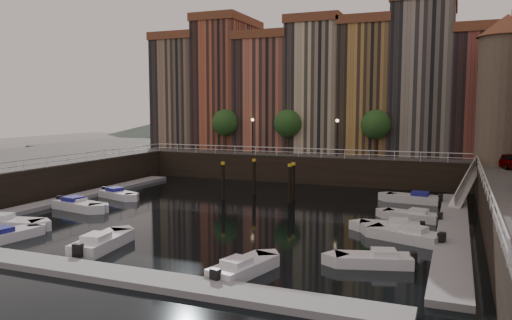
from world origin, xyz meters
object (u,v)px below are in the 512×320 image
at_px(gangway, 466,183).
at_px(boat_left_0, 7,224).
at_px(boat_left_2, 81,206).
at_px(mooring_pilings, 265,181).
at_px(car_a, 508,162).
at_px(boat_left_1, 77,205).
at_px(corner_tower, 504,88).

relative_size(gangway, boat_left_0, 1.64).
distance_m(boat_left_0, boat_left_2, 7.21).
xyz_separation_m(mooring_pilings, car_a, (20.55, 6.35, 2.01)).
distance_m(mooring_pilings, boat_left_0, 21.46).
distance_m(boat_left_0, car_a, 40.81).
bearing_deg(mooring_pilings, boat_left_1, -140.59).
relative_size(corner_tower, car_a, 3.57).
bearing_deg(gangway, mooring_pilings, -166.44).
bearing_deg(boat_left_2, corner_tower, 33.36).
distance_m(boat_left_1, boat_left_2, 0.28).
xyz_separation_m(mooring_pilings, boat_left_2, (-12.37, -10.22, -1.31)).
distance_m(corner_tower, gangway, 9.86).
height_order(gangway, boat_left_2, gangway).
distance_m(gangway, car_a, 4.37).
bearing_deg(corner_tower, mooring_pilings, -156.72).
bearing_deg(corner_tower, boat_left_1, -149.84).
height_order(boat_left_0, boat_left_2, boat_left_0).
relative_size(gangway, boat_left_2, 1.87).
relative_size(boat_left_0, boat_left_1, 1.00).
height_order(gangway, boat_left_0, gangway).
distance_m(boat_left_2, car_a, 37.00).
height_order(boat_left_1, car_a, car_a).
relative_size(corner_tower, gangway, 1.66).
xyz_separation_m(boat_left_0, car_a, (33.01, 23.78, 3.28)).
height_order(mooring_pilings, boat_left_2, mooring_pilings).
xyz_separation_m(corner_tower, mooring_pilings, (-20.10, -8.65, -8.54)).
relative_size(gangway, mooring_pilings, 1.27).
relative_size(gangway, car_a, 2.15).
bearing_deg(boat_left_0, boat_left_2, 76.45).
relative_size(boat_left_0, car_a, 1.31).
bearing_deg(corner_tower, car_a, -78.97).
bearing_deg(gangway, boat_left_1, -154.05).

